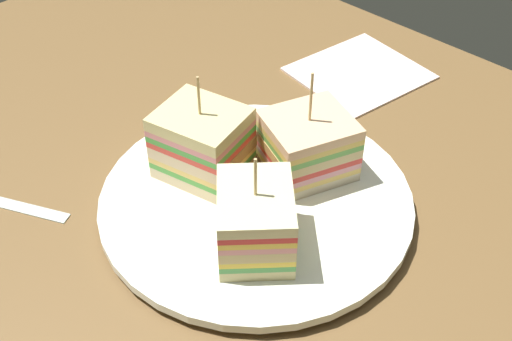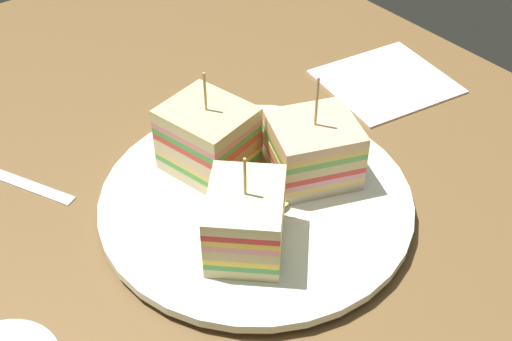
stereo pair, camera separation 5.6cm
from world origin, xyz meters
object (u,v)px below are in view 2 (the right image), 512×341
at_px(sandwich_wedge_0, 313,150).
at_px(chip_pile, 264,191).
at_px(sandwich_wedge_2, 246,220).
at_px(napkin, 386,81).
at_px(plate, 256,201).
at_px(sandwich_wedge_1, 208,139).

distance_m(sandwich_wedge_0, chip_pile, 0.06).
relative_size(sandwich_wedge_2, napkin, 0.70).
bearing_deg(sandwich_wedge_2, chip_pile, -9.16).
bearing_deg(sandwich_wedge_2, plate, -2.82).
bearing_deg(sandwich_wedge_0, plate, 13.80).
bearing_deg(napkin, sandwich_wedge_0, -67.65).
xyz_separation_m(plate, chip_pile, (0.00, 0.01, 0.01)).
height_order(sandwich_wedge_1, napkin, sandwich_wedge_1).
distance_m(sandwich_wedge_1, chip_pile, 0.07).
distance_m(plate, napkin, 0.25).
bearing_deg(sandwich_wedge_1, chip_pile, -0.25).
height_order(sandwich_wedge_0, sandwich_wedge_2, sandwich_wedge_0).
relative_size(plate, chip_pile, 3.90).
distance_m(sandwich_wedge_1, sandwich_wedge_2, 0.10).
bearing_deg(chip_pile, sandwich_wedge_1, -167.23).
xyz_separation_m(sandwich_wedge_0, sandwich_wedge_2, (0.03, -0.10, 0.00)).
bearing_deg(chip_pile, napkin, 106.78).
height_order(sandwich_wedge_0, sandwich_wedge_1, sandwich_wedge_0).
distance_m(plate, sandwich_wedge_2, 0.07).
distance_m(sandwich_wedge_0, napkin, 0.20).
bearing_deg(plate, sandwich_wedge_0, 81.84).
xyz_separation_m(plate, sandwich_wedge_1, (-0.06, -0.01, 0.04)).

